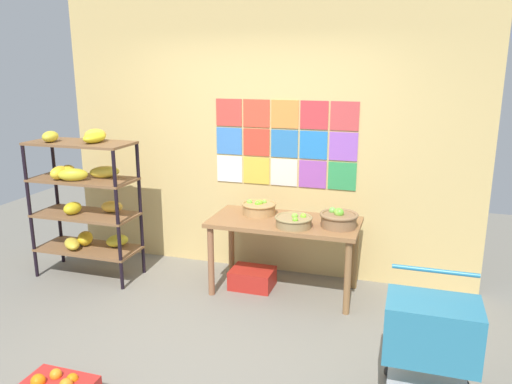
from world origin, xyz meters
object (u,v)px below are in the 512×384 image
Objects in this scene: display_table at (285,230)px; fruit_basket_right at (259,208)px; fruit_basket_back_right at (339,218)px; produce_crate_under_table at (252,278)px; shopping_cart at (431,333)px; banana_shelf_unit at (85,194)px; fruit_basket_back_left at (294,221)px.

display_table is 0.35m from fruit_basket_right.
fruit_basket_back_right reaches higher than produce_crate_under_table.
fruit_basket_back_right is at bearing 135.70° from shopping_cart.
display_table is at bearing 6.20° from banana_shelf_unit.
banana_shelf_unit is at bearing -178.43° from fruit_basket_back_left.
shopping_cart is (0.80, -1.24, -0.34)m from fruit_basket_back_right.
produce_crate_under_table is (-0.32, -0.01, -0.54)m from display_table.
display_table is 1.85m from shopping_cart.
display_table is 4.09× the size of fruit_basket_back_left.
fruit_basket_back_right reaches higher than display_table.
shopping_cart is at bearing -43.20° from fruit_basket_back_left.
display_table is 0.25m from fruit_basket_back_left.
fruit_basket_right is (-0.29, 0.12, 0.16)m from display_table.
display_table is at bearing 148.59° from shopping_cart.
fruit_basket_back_right is at bearing -11.18° from fruit_basket_right.
fruit_basket_back_right is 0.42× the size of shopping_cart.
fruit_basket_right reaches higher than produce_crate_under_table.
display_table is 1.70× the size of shopping_cart.
produce_crate_under_table is (-0.84, 0.04, -0.72)m from fruit_basket_back_right.
fruit_basket_right is at bearing 151.83° from shopping_cart.
fruit_basket_right is 0.71m from produce_crate_under_table.
shopping_cart is at bearing -57.11° from fruit_basket_back_right.
display_table is 4.13× the size of fruit_basket_right.
fruit_basket_right is (-0.42, 0.28, 0.01)m from fruit_basket_back_left.
fruit_basket_right reaches higher than fruit_basket_back_left.
fruit_basket_back_right is (0.52, -0.04, 0.17)m from display_table.
banana_shelf_unit is at bearing -172.84° from produce_crate_under_table.
fruit_basket_back_left is 0.84m from produce_crate_under_table.
fruit_basket_back_right is at bearing 3.99° from banana_shelf_unit.
display_table is at bearing 175.18° from fruit_basket_back_right.
banana_shelf_unit is at bearing 175.33° from shopping_cart.
fruit_basket_right is (1.76, 0.34, -0.09)m from banana_shelf_unit.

